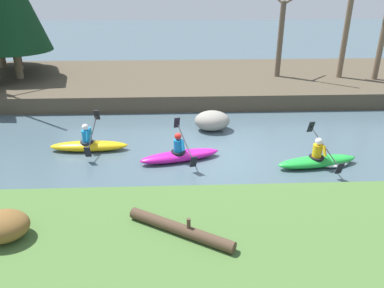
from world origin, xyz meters
The scene contains 11 objects.
ground_plane centered at (0.00, 0.00, 0.00)m, with size 90.00×90.00×0.00m, color #425660.
riverbank_far centered at (0.00, 8.67, 0.37)m, with size 44.00×8.19×0.75m.
bare_tree_mid_upstream centered at (4.00, 8.24, 3.13)m, with size 2.82×2.79×5.05m.
bare_tree_mid_downstream centered at (7.27, 7.92, 4.44)m, with size 4.29×4.24×7.85m.
bare_tree_downstream centered at (8.94, 7.37, 3.28)m, with size 2.98×2.95×5.36m.
shrub_clump_nearest centered at (-4.99, -5.28, 1.12)m, with size 1.07×0.89×0.58m.
kayaker_lead centered at (3.18, -0.87, 0.20)m, with size 2.79×2.06×1.20m.
kayaker_middle centered at (-1.38, -0.28, 0.22)m, with size 2.77×2.04×1.20m.
kayaker_trailing centered at (-4.59, 0.66, 0.22)m, with size 2.77×2.06×1.20m.
boulder_midstream centered at (-0.06, 2.43, 0.40)m, with size 1.40×1.10×0.79m.
driftwood_log centered at (-1.44, -5.31, 0.95)m, with size 2.17×1.47×0.44m.
Camera 1 is at (-1.47, -11.56, 5.65)m, focal length 35.00 mm.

